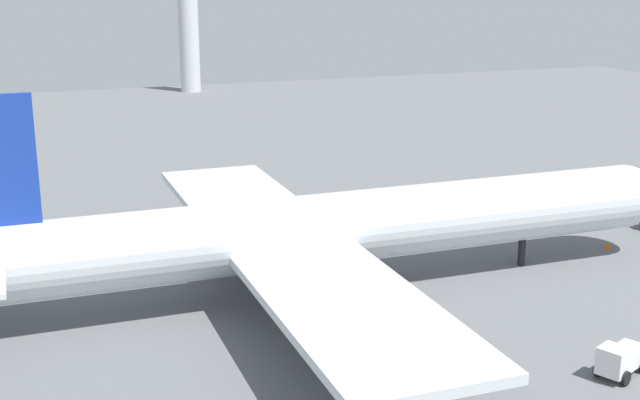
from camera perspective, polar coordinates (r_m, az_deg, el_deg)
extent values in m
plane|color=slate|center=(72.42, 0.00, -6.28)|extent=(273.00, 273.00, 0.00)
cylinder|color=silver|center=(70.53, 0.00, -2.01)|extent=(62.76, 6.00, 6.00)
sphere|color=silver|center=(86.17, 19.97, 0.27)|extent=(5.88, 5.88, 5.88)
cube|color=silver|center=(56.93, 2.17, -7.33)|extent=(10.67, 25.70, 0.70)
cube|color=silver|center=(83.31, -5.53, 0.00)|extent=(10.67, 25.70, 0.70)
cylinder|color=gray|center=(61.19, 1.64, -7.29)|extent=(4.80, 2.52, 2.52)
cylinder|color=gray|center=(53.29, 5.52, -10.96)|extent=(4.80, 2.52, 2.52)
cylinder|color=gray|center=(80.44, -4.10, -1.72)|extent=(4.80, 2.52, 2.52)
cylinder|color=gray|center=(89.26, -5.82, -0.04)|extent=(4.80, 2.52, 2.52)
cylinder|color=black|center=(80.72, 13.52, -3.41)|extent=(0.70, 0.70, 2.65)
cylinder|color=black|center=(68.06, -1.52, -6.54)|extent=(0.70, 0.70, 2.65)
cylinder|color=black|center=(73.94, -3.18, -4.74)|extent=(0.70, 0.70, 2.65)
cube|color=white|center=(60.47, 19.27, -10.25)|extent=(2.30, 2.35, 1.89)
cube|color=white|center=(62.46, 20.13, -9.86)|extent=(3.20, 2.77, 1.16)
cylinder|color=black|center=(61.23, 18.34, -10.82)|extent=(1.02, 0.68, 1.00)
cylinder|color=black|center=(60.51, 20.04, -11.30)|extent=(1.02, 0.68, 1.00)
cylinder|color=black|center=(63.48, 19.47, -9.96)|extent=(1.02, 0.68, 1.00)
cone|color=orange|center=(87.91, 18.91, -2.92)|extent=(0.56, 0.56, 0.80)
cylinder|color=silver|center=(193.81, -8.92, 11.81)|extent=(4.47, 4.47, 30.72)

